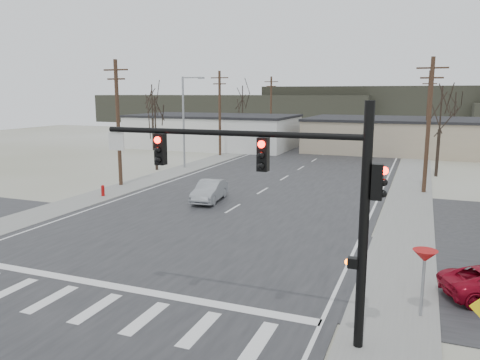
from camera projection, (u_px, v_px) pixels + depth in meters
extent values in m
plane|color=silver|center=(171.00, 246.00, 22.99)|extent=(140.00, 140.00, 0.00)
cube|color=#242426|center=(267.00, 189.00, 36.71)|extent=(18.00, 110.00, 0.05)
cube|color=#242426|center=(171.00, 245.00, 22.98)|extent=(90.00, 10.00, 0.04)
cube|color=gray|center=(178.00, 171.00, 45.09)|extent=(3.00, 90.00, 0.06)
cube|color=gray|center=(412.00, 187.00, 37.49)|extent=(3.00, 90.00, 0.06)
cylinder|color=black|center=(364.00, 230.00, 13.14)|extent=(0.28, 0.28, 7.20)
cylinder|color=black|center=(226.00, 133.00, 14.17)|extent=(8.40, 0.18, 0.18)
cube|color=black|center=(263.00, 154.00, 13.85)|extent=(0.32, 0.30, 1.00)
cube|color=black|center=(161.00, 149.00, 15.11)|extent=(0.32, 0.30, 1.00)
sphere|color=#FF0C05|center=(261.00, 144.00, 13.64)|extent=(0.22, 0.22, 0.22)
sphere|color=#FF0C05|center=(157.00, 140.00, 14.89)|extent=(0.22, 0.22, 0.22)
cube|color=black|center=(377.00, 182.00, 12.78)|extent=(0.30, 0.30, 1.00)
cube|color=silver|center=(116.00, 141.00, 15.68)|extent=(0.60, 0.04, 0.60)
cube|color=black|center=(353.00, 263.00, 13.41)|extent=(0.30, 0.25, 0.30)
sphere|color=#FF5905|center=(348.00, 262.00, 13.46)|extent=(0.18, 0.18, 0.18)
cylinder|color=#A50C0C|center=(103.00, 192.00, 33.91)|extent=(0.24, 0.24, 0.70)
sphere|color=#A50C0C|center=(103.00, 187.00, 33.83)|extent=(0.24, 0.24, 0.24)
cylinder|color=gray|center=(423.00, 288.00, 15.46)|extent=(0.10, 0.10, 2.10)
cone|color=#A50C0C|center=(425.00, 256.00, 15.26)|extent=(0.80, 0.80, 0.40)
cube|color=silver|center=(214.00, 132.00, 64.96)|extent=(22.00, 12.00, 4.20)
cube|color=black|center=(213.00, 116.00, 64.55)|extent=(22.30, 12.30, 0.30)
cube|color=tan|center=(413.00, 137.00, 59.31)|extent=(26.00, 14.00, 4.00)
cube|color=black|center=(414.00, 120.00, 58.92)|extent=(26.30, 14.30, 0.30)
cylinder|color=#432D1F|center=(118.00, 124.00, 37.19)|extent=(0.30, 0.30, 10.00)
cube|color=#432D1F|center=(116.00, 70.00, 36.42)|extent=(2.20, 0.12, 0.12)
cube|color=#432D1F|center=(116.00, 79.00, 36.55)|extent=(1.60, 0.12, 0.12)
cylinder|color=#432D1F|center=(220.00, 114.00, 55.50)|extent=(0.30, 0.30, 10.00)
cube|color=#432D1F|center=(219.00, 78.00, 54.73)|extent=(2.20, 0.12, 0.12)
cube|color=#432D1F|center=(220.00, 84.00, 54.86)|extent=(1.60, 0.12, 0.12)
cylinder|color=#432D1F|center=(271.00, 109.00, 73.81)|extent=(0.30, 0.30, 10.00)
cube|color=#432D1F|center=(271.00, 82.00, 73.04)|extent=(2.20, 0.12, 0.12)
cube|color=#432D1F|center=(271.00, 86.00, 73.17)|extent=(1.60, 0.12, 0.12)
cylinder|color=#432D1F|center=(428.00, 126.00, 34.43)|extent=(0.30, 0.30, 10.00)
cube|color=#432D1F|center=(433.00, 68.00, 33.66)|extent=(2.20, 0.12, 0.12)
cube|color=#432D1F|center=(432.00, 78.00, 33.79)|extent=(1.60, 0.12, 0.12)
cylinder|color=#432D1F|center=(428.00, 114.00, 54.57)|extent=(0.30, 0.30, 10.00)
cube|color=#432D1F|center=(430.00, 77.00, 53.80)|extent=(2.20, 0.12, 0.12)
cube|color=#432D1F|center=(430.00, 84.00, 53.93)|extent=(1.60, 0.12, 0.12)
cylinder|color=gray|center=(184.00, 123.00, 46.25)|extent=(0.20, 0.20, 9.00)
cylinder|color=gray|center=(192.00, 78.00, 45.09)|extent=(2.00, 0.12, 0.12)
cube|color=gray|center=(201.00, 78.00, 44.74)|extent=(0.60, 0.25, 0.18)
cylinder|color=#2D211B|center=(156.00, 151.00, 45.62)|extent=(0.28, 0.28, 3.75)
cylinder|color=#2D211B|center=(155.00, 116.00, 45.00)|extent=(0.14, 0.14, 3.75)
cylinder|color=#2D211B|center=(438.00, 153.00, 41.91)|extent=(0.28, 0.28, 4.25)
cylinder|color=#2D211B|center=(441.00, 110.00, 41.22)|extent=(0.14, 0.14, 4.25)
cylinder|color=#2D211B|center=(243.00, 128.00, 69.71)|extent=(0.28, 0.28, 4.50)
cylinder|color=#2D211B|center=(243.00, 101.00, 68.97)|extent=(0.14, 0.14, 4.50)
cylinder|color=#2D211B|center=(453.00, 133.00, 64.84)|extent=(0.28, 0.28, 4.00)
cylinder|color=#2D211B|center=(455.00, 107.00, 64.19)|extent=(0.14, 0.14, 4.00)
cylinder|color=#2D211B|center=(153.00, 133.00, 61.60)|extent=(0.28, 0.28, 4.50)
cylinder|color=#2D211B|center=(152.00, 102.00, 60.86)|extent=(0.14, 0.14, 4.50)
cube|color=#333026|center=(231.00, 109.00, 119.13)|extent=(70.00, 18.00, 7.00)
cube|color=#333026|center=(443.00, 107.00, 104.66)|extent=(80.00, 18.00, 9.00)
imported|color=gray|center=(210.00, 191.00, 32.29)|extent=(2.04, 4.47, 1.42)
imported|color=black|center=(344.00, 141.00, 65.47)|extent=(3.78, 5.38, 1.45)
imported|color=black|center=(335.00, 131.00, 83.63)|extent=(2.80, 4.58, 1.46)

